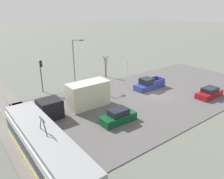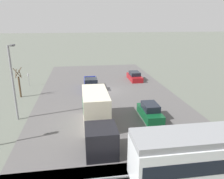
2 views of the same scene
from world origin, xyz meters
name	(u,v)px [view 2 (image 2 of 2)]	position (x,y,z in m)	size (l,w,h in m)	color
ground_plane	(106,91)	(0.00, 0.00, 0.00)	(320.00, 320.00, 0.00)	#60665B
road_surface	(106,91)	(0.00, 0.00, 0.04)	(18.39, 37.30, 0.08)	#565454
box_truck	(97,114)	(2.28, 11.62, 1.60)	(2.39, 9.20, 3.28)	black
pickup_truck	(91,85)	(2.10, -0.79, 0.77)	(1.91, 5.28, 1.83)	navy
sedan_car_0	(135,76)	(-5.61, -5.22, 0.66)	(1.83, 4.53, 1.42)	maroon
sedan_car_1	(150,112)	(-3.41, 9.94, 0.74)	(1.73, 4.20, 1.59)	#0C4723
street_tree	(19,84)	(11.59, 0.85, 1.83)	(0.96, 0.80, 4.02)	brown
street_lamp_near_crossing	(13,78)	(10.20, 7.85, 4.43)	(0.36, 1.95, 7.62)	gray
no_parking_sign	(29,78)	(11.55, -4.41, 1.25)	(0.32, 0.08, 2.03)	gray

